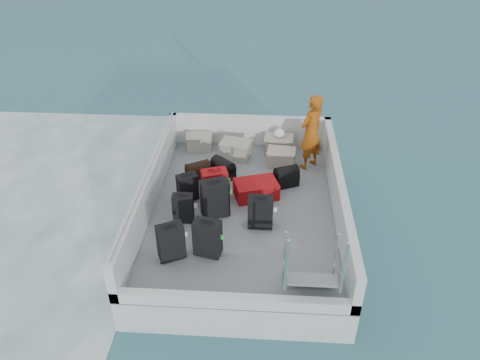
% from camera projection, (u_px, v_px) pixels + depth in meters
% --- Properties ---
extents(ground, '(160.00, 160.00, 0.00)m').
position_uv_depth(ground, '(243.00, 232.00, 9.13)').
color(ground, '#1C4F64').
rests_on(ground, ground).
extents(wake_foam, '(10.00, 10.00, 0.00)m').
position_uv_depth(wake_foam, '(5.00, 222.00, 9.38)').
color(wake_foam, white).
rests_on(wake_foam, ground).
extents(ferry_hull, '(3.60, 5.00, 0.60)m').
position_uv_depth(ferry_hull, '(243.00, 219.00, 8.96)').
color(ferry_hull, silver).
rests_on(ferry_hull, ground).
extents(deck, '(3.30, 4.70, 0.02)m').
position_uv_depth(deck, '(243.00, 206.00, 8.79)').
color(deck, gray).
rests_on(deck, ferry_hull).
extents(deck_fittings, '(3.60, 5.00, 0.90)m').
position_uv_depth(deck_fittings, '(262.00, 201.00, 8.30)').
color(deck_fittings, silver).
rests_on(deck_fittings, deck).
extents(suitcase_0, '(0.48, 0.40, 0.65)m').
position_uv_depth(suitcase_0, '(171.00, 242.00, 7.44)').
color(suitcase_0, black).
rests_on(suitcase_0, deck).
extents(suitcase_1, '(0.38, 0.23, 0.55)m').
position_uv_depth(suitcase_1, '(183.00, 208.00, 8.27)').
color(suitcase_1, black).
rests_on(suitcase_1, deck).
extents(suitcase_2, '(0.44, 0.38, 0.55)m').
position_uv_depth(suitcase_2, '(188.00, 188.00, 8.81)').
color(suitcase_2, black).
rests_on(suitcase_2, deck).
extents(suitcase_3, '(0.48, 0.34, 0.66)m').
position_uv_depth(suitcase_3, '(208.00, 238.00, 7.51)').
color(suitcase_3, black).
rests_on(suitcase_3, deck).
extents(suitcase_4, '(0.56, 0.44, 0.72)m').
position_uv_depth(suitcase_4, '(215.00, 199.00, 8.37)').
color(suitcase_4, black).
rests_on(suitcase_4, deck).
extents(suitcase_5, '(0.54, 0.42, 0.65)m').
position_uv_depth(suitcase_5, '(215.00, 186.00, 8.77)').
color(suitcase_5, '#960D0B').
rests_on(suitcase_5, deck).
extents(suitcase_7, '(0.43, 0.25, 0.61)m').
position_uv_depth(suitcase_7, '(260.00, 212.00, 8.12)').
color(suitcase_7, black).
rests_on(suitcase_7, deck).
extents(suitcase_8, '(0.93, 0.74, 0.32)m').
position_uv_depth(suitcase_8, '(256.00, 189.00, 8.98)').
color(suitcase_8, '#960D0B').
rests_on(suitcase_8, deck).
extents(duffel_0, '(0.56, 0.49, 0.32)m').
position_uv_depth(duffel_0, '(198.00, 173.00, 9.45)').
color(duffel_0, black).
rests_on(duffel_0, deck).
extents(duffel_1, '(0.56, 0.55, 0.32)m').
position_uv_depth(duffel_1, '(223.00, 170.00, 9.55)').
color(duffel_1, black).
rests_on(duffel_1, deck).
extents(duffel_2, '(0.53, 0.45, 0.32)m').
position_uv_depth(duffel_2, '(286.00, 178.00, 9.31)').
color(duffel_2, black).
rests_on(duffel_2, deck).
extents(crate_0, '(0.58, 0.43, 0.32)m').
position_uv_depth(crate_0, '(199.00, 143.00, 10.51)').
color(crate_0, '#A8A392').
rests_on(crate_0, deck).
extents(crate_1, '(0.68, 0.55, 0.36)m').
position_uv_depth(crate_1, '(236.00, 150.00, 10.19)').
color(crate_1, '#A8A392').
rests_on(crate_1, deck).
extents(crate_2, '(0.62, 0.46, 0.36)m').
position_uv_depth(crate_2, '(279.00, 145.00, 10.39)').
color(crate_2, '#A8A392').
rests_on(crate_2, deck).
extents(crate_3, '(0.59, 0.44, 0.33)m').
position_uv_depth(crate_3, '(281.00, 158.00, 9.93)').
color(crate_3, '#A8A392').
rests_on(crate_3, deck).
extents(yellow_bag, '(0.28, 0.26, 0.22)m').
position_uv_depth(yellow_bag, '(312.00, 146.00, 10.48)').
color(yellow_bag, yellow).
rests_on(yellow_bag, deck).
extents(white_bag, '(0.24, 0.24, 0.18)m').
position_uv_depth(white_bag, '(279.00, 134.00, 10.24)').
color(white_bag, white).
rests_on(white_bag, crate_2).
extents(passenger, '(0.69, 0.70, 1.62)m').
position_uv_depth(passenger, '(311.00, 132.00, 9.54)').
color(passenger, orange).
rests_on(passenger, deck).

